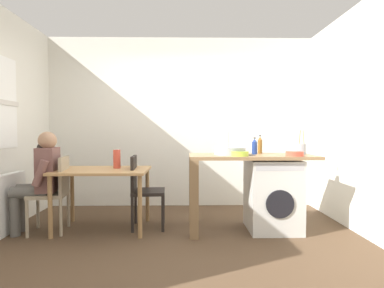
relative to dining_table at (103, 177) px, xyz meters
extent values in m
plane|color=#4C3826|center=(0.93, -0.51, -0.64)|extent=(5.46, 5.46, 0.00)
cube|color=silver|center=(0.93, 1.24, 0.71)|extent=(4.60, 0.10, 2.70)
cube|color=silver|center=(3.08, -0.51, 0.71)|extent=(0.10, 3.80, 2.70)
cube|color=white|center=(-1.09, -0.21, -0.29)|extent=(0.10, 0.80, 0.70)
cube|color=tan|center=(0.00, 0.00, 0.08)|extent=(1.10, 0.76, 0.03)
cylinder|color=#977045|center=(-0.50, -0.33, -0.29)|extent=(0.05, 0.05, 0.71)
cylinder|color=#977045|center=(0.50, -0.33, -0.29)|extent=(0.05, 0.05, 0.71)
cylinder|color=#977045|center=(-0.50, 0.33, -0.29)|extent=(0.05, 0.05, 0.71)
cylinder|color=#977045|center=(0.50, 0.33, -0.29)|extent=(0.05, 0.05, 0.71)
cube|color=gray|center=(-0.62, -0.10, -0.19)|extent=(0.45, 0.45, 0.04)
cube|color=gray|center=(-0.44, -0.08, 0.03)|extent=(0.09, 0.38, 0.45)
cylinder|color=gray|center=(-0.77, -0.30, -0.42)|extent=(0.04, 0.04, 0.45)
cylinder|color=gray|center=(-0.82, 0.05, -0.42)|extent=(0.04, 0.04, 0.45)
cylinder|color=gray|center=(-0.42, -0.25, -0.42)|extent=(0.04, 0.04, 0.45)
cylinder|color=gray|center=(-0.47, 0.10, -0.42)|extent=(0.04, 0.04, 0.45)
cube|color=black|center=(0.55, 0.05, -0.19)|extent=(0.42, 0.42, 0.04)
cube|color=black|center=(0.37, 0.04, 0.03)|extent=(0.06, 0.38, 0.45)
cylinder|color=black|center=(0.72, 0.24, -0.42)|extent=(0.04, 0.04, 0.45)
cylinder|color=black|center=(0.74, -0.12, -0.42)|extent=(0.04, 0.04, 0.45)
cylinder|color=black|center=(0.36, 0.22, -0.42)|extent=(0.04, 0.04, 0.45)
cylinder|color=black|center=(0.38, -0.14, -0.42)|extent=(0.04, 0.04, 0.45)
cylinder|color=#595651|center=(-0.94, -0.24, -0.42)|extent=(0.11, 0.11, 0.45)
cylinder|color=#595651|center=(-0.97, -0.06, -0.42)|extent=(0.11, 0.11, 0.45)
cylinder|color=#595651|center=(-0.79, -0.21, -0.14)|extent=(0.42, 0.19, 0.14)
cylinder|color=#595651|center=(-0.81, -0.04, -0.14)|extent=(0.42, 0.19, 0.14)
cube|color=brown|center=(-0.62, -0.10, 0.11)|extent=(0.24, 0.36, 0.52)
cylinder|color=brown|center=(-0.61, -0.31, 0.09)|extent=(0.20, 0.11, 0.31)
cylinder|color=brown|center=(-0.67, 0.11, 0.09)|extent=(0.20, 0.11, 0.31)
sphere|color=#A57A5B|center=(-0.62, -0.10, 0.45)|extent=(0.21, 0.21, 0.21)
sphere|color=black|center=(-0.68, -0.11, 0.37)|extent=(0.12, 0.12, 0.12)
cube|color=olive|center=(1.81, -0.06, 0.26)|extent=(1.50, 0.68, 0.04)
cube|color=brown|center=(1.11, -0.35, -0.20)|extent=(0.10, 0.10, 0.88)
cube|color=brown|center=(1.11, 0.23, -0.20)|extent=(0.10, 0.10, 0.88)
cube|color=silver|center=(2.07, -0.06, -0.21)|extent=(0.60, 0.60, 0.86)
cylinder|color=black|center=(2.07, -0.37, -0.26)|extent=(0.32, 0.02, 0.32)
cube|color=#B2B2B7|center=(2.07, -0.36, 0.16)|extent=(0.54, 0.01, 0.08)
cylinder|color=#9EA0A5|center=(1.55, -0.06, 0.32)|extent=(0.38, 0.38, 0.09)
cylinder|color=#B2B2B7|center=(1.55, 0.12, 0.42)|extent=(0.02, 0.02, 0.28)
cylinder|color=navy|center=(1.86, 0.01, 0.35)|extent=(0.07, 0.07, 0.15)
cone|color=navy|center=(1.86, 0.01, 0.45)|extent=(0.06, 0.06, 0.04)
cylinder|color=#262626|center=(1.86, 0.01, 0.48)|extent=(0.03, 0.03, 0.02)
cylinder|color=brown|center=(1.97, 0.16, 0.36)|extent=(0.06, 0.06, 0.17)
cone|color=brown|center=(1.97, 0.16, 0.47)|extent=(0.05, 0.05, 0.05)
cylinder|color=#262626|center=(1.97, 0.16, 0.50)|extent=(0.02, 0.02, 0.02)
cylinder|color=#A8C63D|center=(1.64, -0.26, 0.30)|extent=(0.20, 0.20, 0.05)
cylinder|color=olive|center=(1.64, -0.26, 0.32)|extent=(0.16, 0.16, 0.03)
cylinder|color=gray|center=(2.44, -0.01, 0.34)|extent=(0.11, 0.11, 0.13)
cylinder|color=#99724C|center=(2.42, 0.00, 0.49)|extent=(0.01, 0.04, 0.18)
cylinder|color=#99724C|center=(2.46, -0.02, 0.49)|extent=(0.01, 0.05, 0.18)
cylinder|color=#D84C38|center=(2.26, -0.28, 0.30)|extent=(0.20, 0.20, 0.05)
cylinder|color=maroon|center=(2.26, -0.28, 0.32)|extent=(0.16, 0.16, 0.03)
cylinder|color=#D84C38|center=(0.15, 0.10, 0.21)|extent=(0.09, 0.09, 0.23)
cube|color=#B2B2B7|center=(1.76, -0.16, 0.28)|extent=(0.15, 0.06, 0.01)
cube|color=#262628|center=(1.76, -0.16, 0.28)|extent=(0.15, 0.06, 0.01)
camera|label=1|loc=(1.02, -3.73, 0.55)|focal=28.57mm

